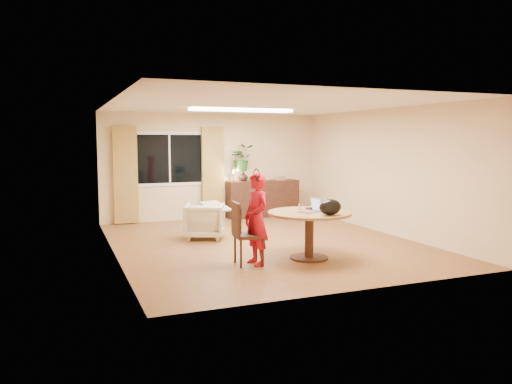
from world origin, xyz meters
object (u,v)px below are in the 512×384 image
at_px(armchair, 205,221).
at_px(sideboard, 263,199).
at_px(dining_table, 309,222).
at_px(child, 256,219).
at_px(dining_chair, 249,233).

bearing_deg(armchair, sideboard, -112.15).
relative_size(dining_table, armchair, 1.79).
relative_size(child, sideboard, 0.78).
distance_m(dining_table, child, 0.96).
bearing_deg(armchair, dining_table, 138.75).
xyz_separation_m(dining_table, dining_chair, (-1.07, -0.01, -0.12)).
xyz_separation_m(dining_table, child, (-0.95, -0.04, 0.11)).
distance_m(dining_table, sideboard, 4.58).
height_order(dining_table, child, child).
height_order(dining_table, dining_chair, dining_chair).
xyz_separation_m(child, armchair, (-0.18, 2.33, -0.38)).
bearing_deg(sideboard, armchair, -134.70).
bearing_deg(sideboard, dining_chair, -115.06).
height_order(dining_table, sideboard, sideboard).
bearing_deg(dining_table, child, -177.79).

